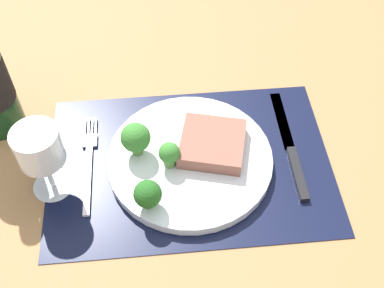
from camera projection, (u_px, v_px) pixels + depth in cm
name	position (u px, v px, depth cm)	size (l,w,h in cm)	color
ground_plane	(190.00, 169.00, 79.19)	(140.00, 110.00, 3.00)	#996D42
placemat	(190.00, 163.00, 77.90)	(44.89, 30.84, 0.30)	black
plate	(190.00, 160.00, 77.16)	(26.14, 26.14, 1.60)	silver
steak	(212.00, 144.00, 76.55)	(9.87, 9.65, 2.49)	#8C5647
broccoli_near_fork	(169.00, 154.00, 73.67)	(3.32, 3.32, 4.46)	#5B8942
broccoli_near_steak	(136.00, 138.00, 74.44)	(4.67, 4.67, 5.89)	#5B8942
broccoli_back_left	(148.00, 194.00, 68.72)	(4.12, 4.12, 5.05)	#6B994C
fork	(89.00, 162.00, 77.55)	(2.40, 19.20, 0.50)	silver
knife	(291.00, 151.00, 78.82)	(1.80, 23.00, 0.80)	black
wine_glass	(40.00, 150.00, 68.30)	(6.75, 6.75, 12.68)	silver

